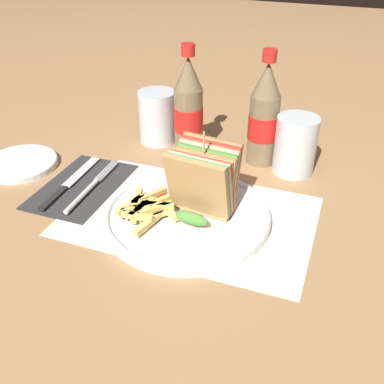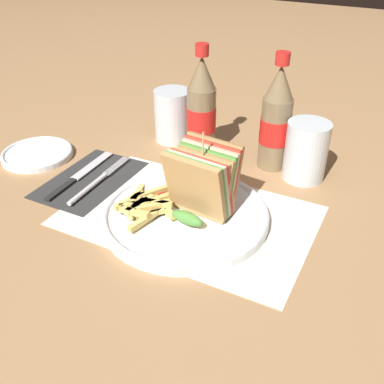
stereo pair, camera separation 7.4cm
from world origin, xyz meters
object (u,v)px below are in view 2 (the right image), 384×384
Objects in this scene: coke_bottle_far at (276,121)px; fork at (94,184)px; club_sandwich at (202,181)px; coke_bottle_near at (201,109)px; plate_main at (186,213)px; glass_far at (173,119)px; knife at (80,175)px; glass_near at (306,151)px; side_saucer at (37,154)px.

fork is at bearing -138.93° from coke_bottle_far.
coke_bottle_near is at bearing 116.49° from club_sandwich.
plate_main is 0.06m from club_sandwich.
coke_bottle_far reaches higher than glass_far.
coke_bottle_near reaches higher than knife.
coke_bottle_far is 0.08m from glass_near.
side_saucer is at bearing -149.52° from coke_bottle_near.
coke_bottle_far reaches higher than knife.
fork is at bearing -117.84° from coke_bottle_near.
knife is 0.13m from side_saucer.
knife is at bearing 159.77° from fork.
fork is at bearing -20.23° from knife.
knife is (-0.05, 0.02, -0.00)m from fork.
plate_main is at bearing -7.41° from knife.
fork is 0.05m from knife.
glass_near is at bearing 58.46° from plate_main.
knife is at bearing -152.40° from glass_near.
coke_bottle_far reaches higher than club_sandwich.
knife is (-0.24, 0.02, -0.00)m from plate_main.
plate_main is 1.42× the size of knife.
glass_near is (0.11, 0.20, -0.01)m from club_sandwich.
coke_bottle_far is (0.31, 0.21, 0.09)m from knife.
plate_main is 0.30m from glass_far.
knife is (-0.26, 0.01, -0.06)m from club_sandwich.
plate_main reaches higher than side_saucer.
knife is 0.24m from glass_far.
glass_far is at bearing 176.33° from coke_bottle_far.
coke_bottle_near is 2.02× the size of glass_near.
club_sandwich is at bearing -51.75° from glass_far.
coke_bottle_far reaches higher than fork.
glass_far is at bearing 128.25° from club_sandwich.
club_sandwich is 0.23m from glass_near.
club_sandwich is at bearing -4.80° from side_saucer.
side_saucer is at bearing 164.63° from fork.
coke_bottle_far is at bearing 22.92° from side_saucer.
side_saucer is (-0.18, 0.04, -0.00)m from fork.
glass_near is 1.00× the size of glass_far.
fork is 1.64× the size of glass_near.
fork is at bearing -147.25° from glass_near.
coke_bottle_near reaches higher than side_saucer.
side_saucer is at bearing 175.20° from club_sandwich.
coke_bottle_near is 0.22m from glass_near.
knife is at bearing -128.80° from coke_bottle_near.
side_saucer is (-0.21, -0.20, -0.04)m from glass_far.
plate_main is at bearing -56.67° from glass_far.
glass_far is at bearing 80.92° from fork.
coke_bottle_far is at bearing 74.09° from plate_main.
glass_far is at bearing 174.02° from glass_near.
coke_bottle_near reaches higher than plate_main.
glass_near reaches higher than plate_main.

